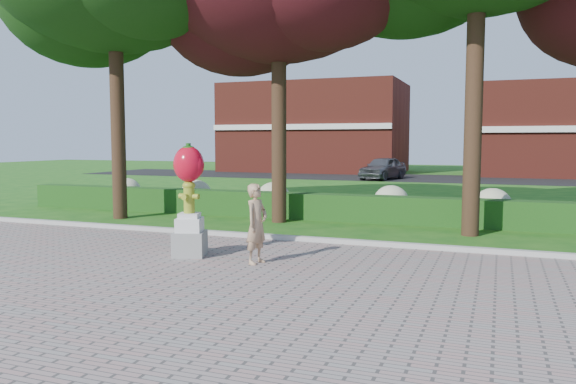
{
  "coord_description": "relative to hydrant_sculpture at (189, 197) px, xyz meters",
  "views": [
    {
      "loc": [
        4.18,
        -9.54,
        2.42
      ],
      "look_at": [
        0.18,
        1.0,
        1.4
      ],
      "focal_mm": 35.0,
      "sensor_mm": 36.0,
      "label": 1
    }
  ],
  "objects": [
    {
      "name": "ground",
      "position": [
        1.82,
        -0.51,
        -1.28
      ],
      "size": [
        100.0,
        100.0,
        0.0
      ],
      "primitive_type": "plane",
      "color": "#1A5715",
      "rests_on": "ground"
    },
    {
      "name": "walkway",
      "position": [
        1.82,
        -4.51,
        -1.26
      ],
      "size": [
        40.0,
        14.0,
        0.04
      ],
      "primitive_type": "cube",
      "color": "gray",
      "rests_on": "ground"
    },
    {
      "name": "curb",
      "position": [
        1.82,
        2.49,
        -1.21
      ],
      "size": [
        40.0,
        0.18,
        0.15
      ],
      "primitive_type": "cube",
      "color": "#ADADA5",
      "rests_on": "ground"
    },
    {
      "name": "lawn_hedge",
      "position": [
        1.82,
        6.49,
        -0.88
      ],
      "size": [
        24.0,
        0.7,
        0.8
      ],
      "primitive_type": "cube",
      "color": "#134314",
      "rests_on": "ground"
    },
    {
      "name": "hydrangea_row",
      "position": [
        2.39,
        7.49,
        -0.73
      ],
      "size": [
        20.1,
        1.1,
        0.99
      ],
      "color": "beige",
      "rests_on": "ground"
    },
    {
      "name": "street",
      "position": [
        1.82,
        27.49,
        -1.27
      ],
      "size": [
        50.0,
        8.0,
        0.02
      ],
      "primitive_type": "cube",
      "color": "black",
      "rests_on": "ground"
    },
    {
      "name": "building_left",
      "position": [
        -8.18,
        33.49,
        2.22
      ],
      "size": [
        14.0,
        8.0,
        7.0
      ],
      "primitive_type": "cube",
      "color": "maroon",
      "rests_on": "ground"
    },
    {
      "name": "building_right",
      "position": [
        9.82,
        33.49,
        1.92
      ],
      "size": [
        12.0,
        8.0,
        6.4
      ],
      "primitive_type": "cube",
      "color": "maroon",
      "rests_on": "ground"
    },
    {
      "name": "hydrant_sculpture",
      "position": [
        0.0,
        0.0,
        0.0
      ],
      "size": [
        0.8,
        0.8,
        2.34
      ],
      "rotation": [
        0.0,
        0.0,
        0.31
      ],
      "color": "gray",
      "rests_on": "walkway"
    },
    {
      "name": "woman",
      "position": [
        1.6,
        -0.16,
        -0.46
      ],
      "size": [
        0.47,
        0.63,
        1.57
      ],
      "primitive_type": "imported",
      "rotation": [
        0.0,
        0.0,
        1.4
      ],
      "color": "tan",
      "rests_on": "walkway"
    },
    {
      "name": "parked_car",
      "position": [
        -0.97,
        25.31,
        -0.54
      ],
      "size": [
        2.69,
        4.52,
        1.44
      ],
      "primitive_type": "imported",
      "rotation": [
        0.0,
        0.0,
        -0.25
      ],
      "color": "#424349",
      "rests_on": "street"
    }
  ]
}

